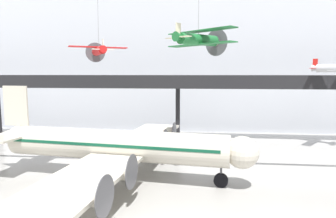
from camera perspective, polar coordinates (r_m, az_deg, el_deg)
name	(u,v)px	position (r m, az deg, el deg)	size (l,w,h in m)	color
hangar_back_wall	(181,57)	(53.56, 2.44, 9.79)	(140.00, 3.00, 26.04)	silver
mezzanine_walkway	(177,86)	(45.83, 1.80, 4.41)	(110.00, 3.20, 9.97)	black
airliner_silver_main	(114,146)	(29.59, -10.25, -6.89)	(27.40, 31.28, 8.96)	beige
suspended_plane_green_biplane	(199,39)	(29.63, 5.85, 13.08)	(6.69, 6.43, 8.45)	#1E6B33
suspended_plane_red_highwing	(99,50)	(34.12, -13.02, 10.84)	(6.01, 5.38, 8.88)	red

